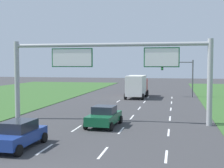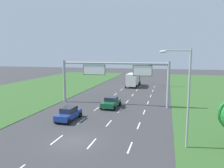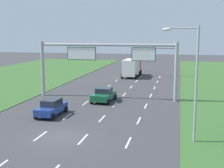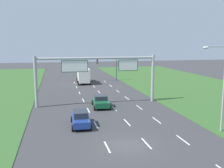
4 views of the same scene
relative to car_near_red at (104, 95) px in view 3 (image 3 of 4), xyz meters
name	(u,v)px [view 3 (image 3 of 4)]	position (x,y,z in m)	size (l,w,h in m)	color
ground_plane	(61,138)	(-0.14, -13.31, -0.80)	(200.00, 200.00, 0.00)	#38383A
lane_dashes_inner_left	(77,109)	(-1.89, -4.31, -0.79)	(0.14, 56.40, 0.01)	white
lane_dashes_inner_right	(109,111)	(1.61, -4.31, -0.79)	(0.14, 56.40, 0.01)	white
lane_dashes_slip	(143,113)	(5.11, -4.31, -0.79)	(0.14, 56.40, 0.01)	white
car_near_red	(104,95)	(0.00, 0.00, 0.00)	(2.43, 4.33, 1.62)	#145633
car_lead_silver	(51,107)	(-3.50, -7.30, 0.01)	(2.13, 4.23, 1.61)	navy
box_truck	(132,67)	(0.03, 21.73, 0.96)	(2.84, 7.56, 3.30)	#B21E19
sign_gantry	(107,59)	(-0.08, 1.89, 4.10)	(17.24, 0.44, 7.00)	#9EA0A5
traffic_light_mast	(166,56)	(6.15, 23.79, 3.07)	(4.76, 0.49, 5.60)	#47494F
street_lamp	(191,74)	(9.47, -12.16, 4.28)	(2.61, 0.32, 8.50)	#9EA0A5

